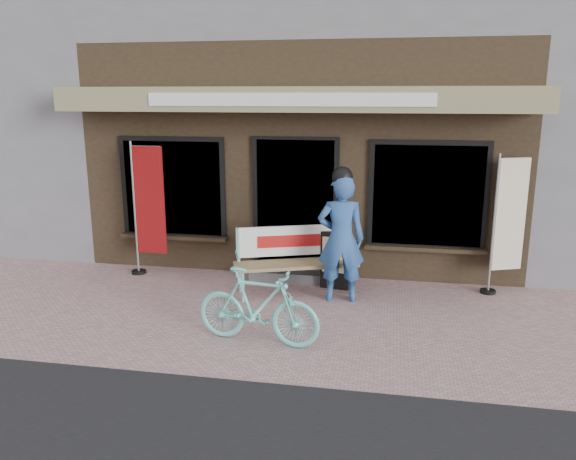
% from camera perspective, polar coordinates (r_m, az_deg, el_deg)
% --- Properties ---
extents(ground, '(70.00, 70.00, 0.00)m').
position_cam_1_polar(ground, '(7.22, -1.99, -9.39)').
color(ground, '#C49697').
rests_on(ground, ground).
extents(storefront, '(7.00, 6.77, 6.00)m').
position_cam_1_polar(storefront, '(11.54, 3.34, 14.45)').
color(storefront, black).
rests_on(storefront, ground).
extents(bench, '(1.82, 1.03, 0.96)m').
position_cam_1_polar(bench, '(8.13, 0.70, -2.49)').
color(bench, '#6BD2C7').
rests_on(bench, ground).
extents(person, '(0.70, 0.51, 1.88)m').
position_cam_1_polar(person, '(7.73, 5.40, -0.63)').
color(person, '#2B5395').
rests_on(person, ground).
extents(bicycle, '(1.54, 0.64, 0.90)m').
position_cam_1_polar(bicycle, '(6.51, -3.11, -7.76)').
color(bicycle, '#6BD2C7').
rests_on(bicycle, ground).
extents(nobori_red, '(0.62, 0.23, 2.12)m').
position_cam_1_polar(nobori_red, '(9.07, -14.10, 2.25)').
color(nobori_red, gray).
rests_on(nobori_red, ground).
extents(nobori_cream, '(0.60, 0.33, 2.03)m').
position_cam_1_polar(nobori_cream, '(8.56, 21.36, 0.73)').
color(nobori_cream, gray).
rests_on(nobori_cream, ground).
extents(menu_stand, '(0.44, 0.17, 0.87)m').
position_cam_1_polar(menu_stand, '(8.31, 4.80, -3.05)').
color(menu_stand, black).
rests_on(menu_stand, ground).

